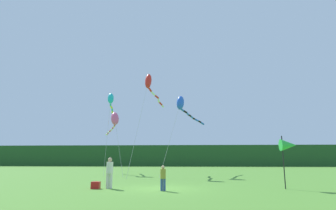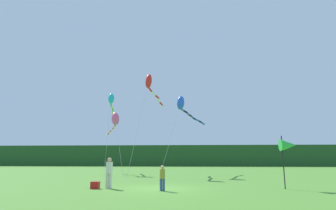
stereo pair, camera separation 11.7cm
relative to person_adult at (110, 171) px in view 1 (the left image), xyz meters
name	(u,v)px [view 1 (the left image)]	position (x,y,z in m)	size (l,w,h in m)	color
ground_plane	(161,189)	(3.01, 0.09, -0.98)	(120.00, 120.00, 0.00)	#4C842D
distant_treeline	(180,156)	(3.01, 45.09, 1.25)	(108.00, 3.41, 4.46)	#234C23
person_adult	(110,171)	(0.00, 0.00, 0.00)	(0.39, 0.39, 1.75)	silver
person_child	(163,177)	(3.21, -1.00, -0.24)	(0.29, 0.29, 1.33)	#334C8C
cooler_box	(96,185)	(-0.72, -0.21, -0.78)	(0.47, 0.36, 0.40)	red
banner_flag_pole	(288,146)	(10.41, 0.39, 1.46)	(0.90, 0.70, 3.01)	black
kite_blue	(183,106)	(4.14, 12.77, 6.24)	(4.68, 8.65, 8.32)	#B2B2B2
kite_cyan	(111,101)	(-4.63, 16.11, 7.58)	(1.67, 8.94, 9.53)	#B2B2B2
kite_red	(150,85)	(0.64, 12.32, 8.52)	(2.44, 9.23, 10.70)	#B2B2B2
kite_rainbow	(114,120)	(-3.59, 14.10, 4.95)	(4.06, 7.60, 6.95)	#B2B2B2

